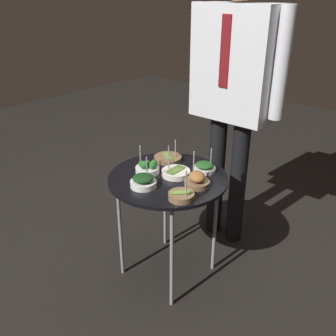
# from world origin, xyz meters

# --- Properties ---
(ground_plane) EXTENTS (8.00, 8.00, 0.00)m
(ground_plane) POSITION_xyz_m (0.00, 0.00, 0.00)
(ground_plane) COLOR black
(serving_cart) EXTENTS (0.64, 0.64, 0.64)m
(serving_cart) POSITION_xyz_m (0.00, 0.00, 0.60)
(serving_cart) COLOR black
(serving_cart) RESTS_ON ground_plane
(bowl_spinach_mid_right) EXTENTS (0.13, 0.13, 0.15)m
(bowl_spinach_mid_right) POSITION_xyz_m (-0.02, -0.17, 0.67)
(bowl_spinach_mid_right) COLOR white
(bowl_spinach_mid_right) RESTS_ON serving_cart
(bowl_asparagus_front_right) EXTENTS (0.13, 0.13, 0.16)m
(bowl_asparagus_front_right) POSITION_xyz_m (0.20, -0.14, 0.66)
(bowl_asparagus_front_right) COLOR brown
(bowl_asparagus_front_right) RESTS_ON serving_cart
(bowl_asparagus_near_rim) EXTENTS (0.15, 0.15, 0.16)m
(bowl_asparagus_near_rim) POSITION_xyz_m (0.02, 0.04, 0.66)
(bowl_asparagus_near_rim) COLOR silver
(bowl_asparagus_near_rim) RESTS_ON serving_cart
(bowl_spinach_front_center) EXTENTS (0.13, 0.13, 0.13)m
(bowl_spinach_front_center) POSITION_xyz_m (0.11, 0.18, 0.67)
(bowl_spinach_front_center) COLOR white
(bowl_spinach_front_center) RESTS_ON serving_cart
(bowl_asparagus_back_left) EXTENTS (0.16, 0.16, 0.13)m
(bowl_asparagus_back_left) POSITION_xyz_m (-0.14, 0.16, 0.65)
(bowl_asparagus_back_left) COLOR brown
(bowl_asparagus_back_left) RESTS_ON serving_cart
(bowl_broccoli_far_rim) EXTENTS (0.13, 0.13, 0.16)m
(bowl_broccoli_far_rim) POSITION_xyz_m (-0.12, -0.04, 0.67)
(bowl_broccoli_far_rim) COLOR white
(bowl_broccoli_far_rim) RESTS_ON serving_cart
(bowl_roast_front_left) EXTENTS (0.13, 0.13, 0.18)m
(bowl_roast_front_left) POSITION_xyz_m (0.18, 0.02, 0.67)
(bowl_roast_front_left) COLOR brown
(bowl_roast_front_left) RESTS_ON serving_cart
(waiter_figure) EXTENTS (0.63, 0.24, 1.71)m
(waiter_figure) POSITION_xyz_m (0.04, 0.54, 1.08)
(waiter_figure) COLOR black
(waiter_figure) RESTS_ON ground_plane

